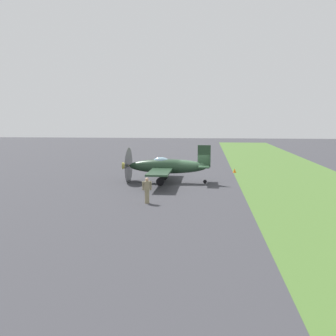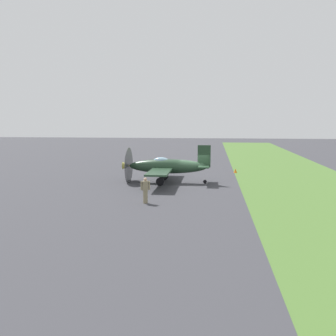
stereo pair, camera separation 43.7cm
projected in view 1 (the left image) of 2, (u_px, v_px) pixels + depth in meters
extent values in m
plane|color=#38383D|center=(194.00, 184.00, 33.31)|extent=(160.00, 160.00, 0.00)
cube|color=#476B2D|center=(305.00, 186.00, 32.36)|extent=(120.00, 11.00, 0.01)
ellipsoid|color=#233D28|center=(168.00, 166.00, 33.67)|extent=(1.27, 6.90, 1.26)
cube|color=#233D28|center=(163.00, 168.00, 33.73)|extent=(9.75, 1.75, 0.14)
cube|color=#233D28|center=(204.00, 156.00, 33.24)|extent=(0.10, 1.12, 1.93)
cube|color=#233D28|center=(204.00, 166.00, 33.34)|extent=(3.25, 0.92, 0.10)
cone|color=#B7B24C|center=(126.00, 166.00, 34.04)|extent=(0.65, 0.71, 0.65)
cylinder|color=#4C4C51|center=(129.00, 166.00, 34.02)|extent=(3.25, 0.05, 3.25)
ellipsoid|color=#8CB2C6|center=(161.00, 161.00, 33.68)|extent=(0.71, 1.42, 0.71)
cylinder|color=black|center=(160.00, 182.00, 32.41)|extent=(0.22, 0.69, 0.69)
cylinder|color=black|center=(160.00, 176.00, 32.35)|extent=(0.12, 0.12, 0.97)
cylinder|color=black|center=(164.00, 176.00, 35.32)|extent=(0.22, 0.69, 0.69)
cylinder|color=black|center=(164.00, 171.00, 35.26)|extent=(0.12, 0.12, 0.97)
cylinder|color=black|center=(205.00, 182.00, 33.51)|extent=(0.12, 0.33, 0.32)
cylinder|color=#847A5B|center=(147.00, 197.00, 25.59)|extent=(0.30, 0.30, 0.88)
cylinder|color=#847A5B|center=(147.00, 186.00, 25.50)|extent=(0.38, 0.38, 0.62)
sphere|color=tan|center=(147.00, 179.00, 25.45)|extent=(0.23, 0.23, 0.23)
cylinder|color=#847A5B|center=(143.00, 186.00, 25.46)|extent=(0.11, 0.11, 0.59)
cylinder|color=#847A5B|center=(151.00, 186.00, 25.54)|extent=(0.11, 0.11, 0.59)
cone|color=orange|center=(234.00, 171.00, 40.23)|extent=(0.36, 0.36, 0.44)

